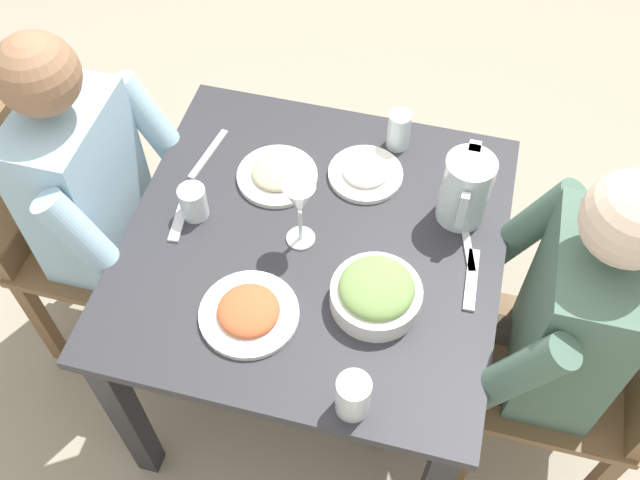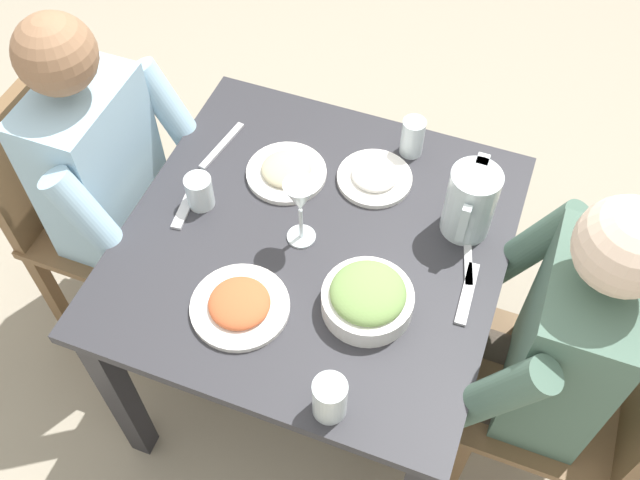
{
  "view_description": "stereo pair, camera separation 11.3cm",
  "coord_description": "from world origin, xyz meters",
  "px_view_note": "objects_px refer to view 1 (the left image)",
  "views": [
    {
      "loc": [
        0.99,
        0.27,
        2.14
      ],
      "look_at": [
        0.0,
        0.02,
        0.74
      ],
      "focal_mm": 40.53,
      "sensor_mm": 36.0,
      "label": 1
    },
    {
      "loc": [
        0.96,
        0.38,
        2.14
      ],
      "look_at": [
        0.0,
        0.02,
        0.74
      ],
      "focal_mm": 40.53,
      "sensor_mm": 36.0,
      "label": 2
    }
  ],
  "objects_px": {
    "water_pitcher": "(465,190)",
    "water_glass_by_pitcher": "(193,202)",
    "diner_far": "(526,325)",
    "wine_glass": "(299,202)",
    "diner_near": "(122,208)",
    "chair_far": "(596,372)",
    "salad_bowl": "(376,293)",
    "chair_near": "(66,227)",
    "water_glass_far_left": "(399,130)",
    "plate_yoghurt": "(366,172)",
    "plate_beans": "(277,174)",
    "plate_rice_curry": "(249,312)",
    "dining_table": "(314,268)",
    "water_glass_near_right": "(353,396)"
  },
  "relations": [
    {
      "from": "dining_table",
      "to": "salad_bowl",
      "type": "relative_size",
      "value": 4.4
    },
    {
      "from": "water_pitcher",
      "to": "plate_rice_curry",
      "type": "distance_m",
      "value": 0.59
    },
    {
      "from": "dining_table",
      "to": "chair_far",
      "type": "relative_size",
      "value": 1.02
    },
    {
      "from": "water_glass_by_pitcher",
      "to": "water_glass_far_left",
      "type": "relative_size",
      "value": 0.82
    },
    {
      "from": "salad_bowl",
      "to": "wine_glass",
      "type": "relative_size",
      "value": 1.05
    },
    {
      "from": "chair_far",
      "to": "diner_far",
      "type": "relative_size",
      "value": 0.75
    },
    {
      "from": "salad_bowl",
      "to": "chair_near",
      "type": "bearing_deg",
      "value": -100.29
    },
    {
      "from": "plate_yoghurt",
      "to": "wine_glass",
      "type": "height_order",
      "value": "wine_glass"
    },
    {
      "from": "salad_bowl",
      "to": "wine_glass",
      "type": "xyz_separation_m",
      "value": [
        -0.13,
        -0.21,
        0.1
      ]
    },
    {
      "from": "chair_near",
      "to": "diner_near",
      "type": "xyz_separation_m",
      "value": [
        -0.0,
        0.2,
        0.15
      ]
    },
    {
      "from": "chair_near",
      "to": "wine_glass",
      "type": "bearing_deg",
      "value": 87.14
    },
    {
      "from": "diner_far",
      "to": "plate_yoghurt",
      "type": "height_order",
      "value": "diner_far"
    },
    {
      "from": "dining_table",
      "to": "plate_rice_curry",
      "type": "xyz_separation_m",
      "value": [
        0.24,
        -0.09,
        0.14
      ]
    },
    {
      "from": "plate_yoghurt",
      "to": "water_glass_far_left",
      "type": "relative_size",
      "value": 1.78
    },
    {
      "from": "plate_rice_curry",
      "to": "wine_glass",
      "type": "distance_m",
      "value": 0.27
    },
    {
      "from": "chair_near",
      "to": "water_glass_near_right",
      "type": "distance_m",
      "value": 1.05
    },
    {
      "from": "dining_table",
      "to": "water_glass_near_right",
      "type": "height_order",
      "value": "water_glass_near_right"
    },
    {
      "from": "water_pitcher",
      "to": "water_glass_by_pitcher",
      "type": "distance_m",
      "value": 0.66
    },
    {
      "from": "diner_far",
      "to": "wine_glass",
      "type": "distance_m",
      "value": 0.61
    },
    {
      "from": "dining_table",
      "to": "plate_beans",
      "type": "distance_m",
      "value": 0.26
    },
    {
      "from": "salad_bowl",
      "to": "water_glass_near_right",
      "type": "height_order",
      "value": "water_glass_near_right"
    },
    {
      "from": "water_pitcher",
      "to": "diner_near",
      "type": "bearing_deg",
      "value": -81.13
    },
    {
      "from": "chair_far",
      "to": "diner_near",
      "type": "relative_size",
      "value": 0.75
    },
    {
      "from": "diner_near",
      "to": "wine_glass",
      "type": "distance_m",
      "value": 0.55
    },
    {
      "from": "water_pitcher",
      "to": "wine_glass",
      "type": "height_order",
      "value": "wine_glass"
    },
    {
      "from": "plate_rice_curry",
      "to": "wine_glass",
      "type": "bearing_deg",
      "value": 166.57
    },
    {
      "from": "diner_far",
      "to": "plate_rice_curry",
      "type": "relative_size",
      "value": 5.24
    },
    {
      "from": "chair_far",
      "to": "water_glass_far_left",
      "type": "xyz_separation_m",
      "value": [
        -0.42,
        -0.6,
        0.28
      ]
    },
    {
      "from": "water_pitcher",
      "to": "water_glass_by_pitcher",
      "type": "height_order",
      "value": "water_pitcher"
    },
    {
      "from": "water_glass_by_pitcher",
      "to": "wine_glass",
      "type": "bearing_deg",
      "value": 87.61
    },
    {
      "from": "salad_bowl",
      "to": "plate_beans",
      "type": "bearing_deg",
      "value": -133.56
    },
    {
      "from": "salad_bowl",
      "to": "plate_yoghurt",
      "type": "xyz_separation_m",
      "value": [
        -0.37,
        -0.1,
        -0.03
      ]
    },
    {
      "from": "water_pitcher",
      "to": "plate_beans",
      "type": "height_order",
      "value": "water_pitcher"
    },
    {
      "from": "diner_far",
      "to": "water_glass_by_pitcher",
      "type": "bearing_deg",
      "value": -94.56
    },
    {
      "from": "plate_beans",
      "to": "plate_rice_curry",
      "type": "relative_size",
      "value": 0.92
    },
    {
      "from": "chair_near",
      "to": "plate_yoghurt",
      "type": "height_order",
      "value": "chair_near"
    },
    {
      "from": "diner_far",
      "to": "water_glass_far_left",
      "type": "height_order",
      "value": "diner_far"
    },
    {
      "from": "chair_near",
      "to": "diner_far",
      "type": "bearing_deg",
      "value": 85.92
    },
    {
      "from": "plate_beans",
      "to": "water_glass_far_left",
      "type": "distance_m",
      "value": 0.34
    },
    {
      "from": "chair_far",
      "to": "wine_glass",
      "type": "relative_size",
      "value": 4.53
    },
    {
      "from": "plate_beans",
      "to": "plate_yoghurt",
      "type": "distance_m",
      "value": 0.23
    },
    {
      "from": "dining_table",
      "to": "chair_near",
      "type": "height_order",
      "value": "chair_near"
    },
    {
      "from": "plate_yoghurt",
      "to": "water_glass_by_pitcher",
      "type": "relative_size",
      "value": 2.17
    },
    {
      "from": "plate_beans",
      "to": "water_glass_near_right",
      "type": "bearing_deg",
      "value": 30.08
    },
    {
      "from": "salad_bowl",
      "to": "water_glass_by_pitcher",
      "type": "distance_m",
      "value": 0.5
    },
    {
      "from": "plate_beans",
      "to": "water_glass_by_pitcher",
      "type": "distance_m",
      "value": 0.23
    },
    {
      "from": "chair_near",
      "to": "wine_glass",
      "type": "height_order",
      "value": "wine_glass"
    },
    {
      "from": "chair_far",
      "to": "plate_rice_curry",
      "type": "height_order",
      "value": "chair_far"
    },
    {
      "from": "plate_beans",
      "to": "water_glass_by_pitcher",
      "type": "xyz_separation_m",
      "value": [
        0.16,
        -0.16,
        0.03
      ]
    },
    {
      "from": "chair_far",
      "to": "plate_beans",
      "type": "xyz_separation_m",
      "value": [
        -0.23,
        -0.88,
        0.24
      ]
    }
  ]
}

